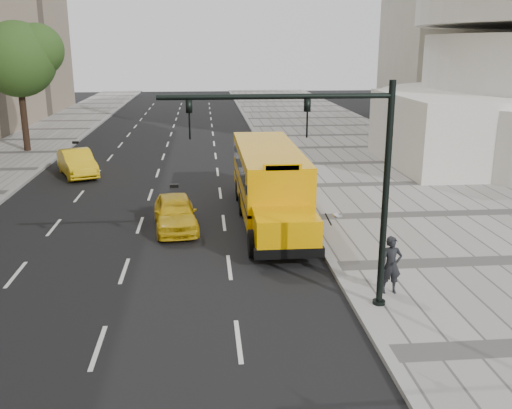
{
  "coord_description": "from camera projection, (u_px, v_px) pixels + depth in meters",
  "views": [
    {
      "loc": [
        1.76,
        -22.99,
        7.28
      ],
      "look_at": [
        3.5,
        -4.0,
        1.9
      ],
      "focal_mm": 40.0,
      "sensor_mm": 36.0,
      "label": 1
    }
  ],
  "objects": [
    {
      "name": "taxi_far",
      "position": [
        77.0,
        163.0,
        32.5
      ],
      "size": [
        3.16,
        4.77,
        1.49
      ],
      "primitive_type": "imported",
      "rotation": [
        0.0,
        0.0,
        0.39
      ],
      "color": "gold",
      "rests_on": "ground"
    },
    {
      "name": "curb_museum",
      "position": [
        306.0,
        219.0,
        24.36
      ],
      "size": [
        0.3,
        140.0,
        0.15
      ],
      "primitive_type": "cube",
      "color": "gray",
      "rests_on": "ground"
    },
    {
      "name": "school_bus",
      "position": [
        269.0,
        177.0,
        24.53
      ],
      "size": [
        2.96,
        11.56,
        3.19
      ],
      "color": "#EA9F00",
      "rests_on": "ground"
    },
    {
      "name": "pedestrian",
      "position": [
        391.0,
        265.0,
        16.74
      ],
      "size": [
        0.64,
        0.43,
        1.74
      ],
      "primitive_type": "imported",
      "rotation": [
        0.0,
        0.0,
        -0.02
      ],
      "color": "black",
      "rests_on": "sidewalk_museum"
    },
    {
      "name": "ground",
      "position": [
        164.0,
        224.0,
        23.85
      ],
      "size": [
        140.0,
        140.0,
        0.0
      ],
      "primitive_type": "plane",
      "color": "black",
      "rests_on": "ground"
    },
    {
      "name": "sidewalk_museum",
      "position": [
        441.0,
        215.0,
        24.89
      ],
      "size": [
        12.0,
        140.0,
        0.15
      ],
      "primitive_type": "cube",
      "color": "gray",
      "rests_on": "ground"
    },
    {
      "name": "taxi_near",
      "position": [
        175.0,
        212.0,
        23.09
      ],
      "size": [
        2.08,
        4.26,
        1.4
      ],
      "primitive_type": "imported",
      "rotation": [
        0.0,
        0.0,
        0.11
      ],
      "color": "gold",
      "rests_on": "ground"
    },
    {
      "name": "tree_c",
      "position": [
        19.0,
        59.0,
        37.96
      ],
      "size": [
        5.64,
        5.02,
        8.81
      ],
      "color": "black",
      "rests_on": "ground"
    },
    {
      "name": "traffic_signal",
      "position": [
        335.0,
        169.0,
        15.04
      ],
      "size": [
        6.18,
        0.36,
        6.4
      ],
      "color": "black",
      "rests_on": "ground"
    }
  ]
}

